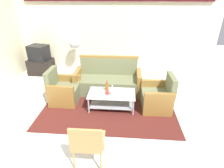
# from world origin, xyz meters

# --- Properties ---
(ground_plane) EXTENTS (14.00, 14.00, 0.00)m
(ground_plane) POSITION_xyz_m (0.00, 0.00, 0.00)
(ground_plane) COLOR white
(wall_back) EXTENTS (6.52, 0.19, 2.80)m
(wall_back) POSITION_xyz_m (0.00, 3.05, 1.48)
(wall_back) COLOR beige
(wall_back) RESTS_ON ground
(rug) EXTENTS (3.16, 2.23, 0.01)m
(rug) POSITION_xyz_m (-0.03, 0.76, 0.01)
(rug) COLOR #511E19
(rug) RESTS_ON ground
(couch) EXTENTS (1.80, 0.75, 0.96)m
(couch) POSITION_xyz_m (-0.12, 1.48, 0.32)
(couch) COLOR #6B704C
(couch) RESTS_ON rug
(armchair_left) EXTENTS (0.70, 0.76, 0.85)m
(armchair_left) POSITION_xyz_m (-1.20, 0.90, 0.29)
(armchair_left) COLOR #6B704C
(armchair_left) RESTS_ON rug
(armchair_right) EXTENTS (0.72, 0.78, 0.85)m
(armchair_right) POSITION_xyz_m (1.14, 0.75, 0.29)
(armchair_right) COLOR #6B704C
(armchair_right) RESTS_ON rug
(coffee_table) EXTENTS (1.10, 0.60, 0.40)m
(coffee_table) POSITION_xyz_m (0.05, 0.66, 0.27)
(coffee_table) COLOR silver
(coffee_table) RESTS_ON rug
(bottle_brown) EXTENTS (0.08, 0.08, 0.26)m
(bottle_brown) POSITION_xyz_m (-0.07, 0.78, 0.51)
(bottle_brown) COLOR brown
(bottle_brown) RESTS_ON coffee_table
(bottle_clear) EXTENTS (0.07, 0.07, 0.27)m
(bottle_clear) POSITION_xyz_m (0.07, 0.57, 0.51)
(bottle_clear) COLOR silver
(bottle_clear) RESTS_ON coffee_table
(cup) EXTENTS (0.08, 0.08, 0.10)m
(cup) POSITION_xyz_m (-0.05, 0.60, 0.46)
(cup) COLOR red
(cup) RESTS_ON coffee_table
(tv_stand) EXTENTS (0.80, 0.50, 0.52)m
(tv_stand) POSITION_xyz_m (-2.52, 2.55, 0.26)
(tv_stand) COLOR black
(tv_stand) RESTS_ON ground
(television) EXTENTS (0.69, 0.57, 0.48)m
(television) POSITION_xyz_m (-2.52, 2.55, 0.76)
(television) COLOR black
(television) RESTS_ON tv_stand
(pedestal_fan) EXTENTS (0.36, 0.36, 1.27)m
(pedestal_fan) POSITION_xyz_m (-1.30, 2.60, 1.01)
(pedestal_fan) COLOR #2D2D33
(pedestal_fan) RESTS_ON ground
(wicker_chair) EXTENTS (0.49, 0.49, 0.84)m
(wicker_chair) POSITION_xyz_m (-0.19, -0.99, 0.49)
(wicker_chair) COLOR #AD844C
(wicker_chair) RESTS_ON ground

